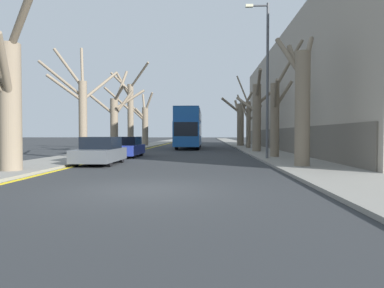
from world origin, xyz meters
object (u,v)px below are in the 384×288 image
Objects in this scene: street_tree_left_1 at (81,108)px; street_tree_right_4 at (240,122)px; street_tree_right_0 at (302,101)px; parked_car_0 at (100,151)px; street_tree_right_2 at (257,115)px; street_tree_right_3 at (248,120)px; street_tree_left_2 at (116,118)px; parked_car_1 at (127,147)px; street_tree_left_3 at (129,110)px; double_decker_bus at (189,126)px; lamp_post at (266,74)px; street_tree_left_0 at (7,94)px; street_tree_left_4 at (144,122)px; street_tree_right_1 at (276,115)px.

street_tree_left_1 is 1.05× the size of street_tree_right_4.
street_tree_right_0 is 1.66× the size of parked_car_0.
street_tree_right_3 is at bearing 89.12° from street_tree_right_2.
parked_car_1 is (2.21, -5.39, -2.29)m from street_tree_left_2.
street_tree_left_2 is at bearing -87.42° from street_tree_left_3.
parked_car_1 is at bearing 90.00° from parked_car_0.
street_tree_right_0 is 0.95× the size of street_tree_right_4.
double_decker_bus is 1.25× the size of lamp_post.
street_tree_left_1 is 14.57m from street_tree_right_2.
street_tree_left_0 reaches higher than street_tree_right_4.
parked_car_1 is at bearing -115.48° from street_tree_right_4.
lamp_post is (11.24, -7.90, 2.20)m from street_tree_left_2.
street_tree_left_0 is 0.93× the size of street_tree_right_3.
street_tree_right_0 is (12.35, -19.04, -0.98)m from street_tree_left_3.
street_tree_right_0 reaches higher than double_decker_bus.
parked_car_1 is at bearing 39.43° from street_tree_left_1.
street_tree_left_3 is at bearing 98.13° from parked_car_0.
street_tree_left_4 is 8.18m from double_decker_bus.
street_tree_left_2 is at bearing 88.50° from street_tree_left_1.
street_tree_right_0 is (12.06, -12.68, 0.12)m from street_tree_left_2.
street_tree_right_3 is (12.12, 23.50, -0.03)m from street_tree_left_0.
street_tree_left_2 is 13.76m from street_tree_right_1.
street_tree_left_1 reaches higher than parked_car_1.
street_tree_left_1 is 13.36m from street_tree_right_0.
parked_car_1 is at bearing -103.58° from double_decker_bus.
street_tree_left_3 is 0.92× the size of lamp_post.
parked_car_1 is (-9.84, -13.36, -2.44)m from street_tree_right_3.
street_tree_left_1 reaches higher than street_tree_left_4.
street_tree_right_3 is at bearing 33.50° from street_tree_left_2.
street_tree_left_0 is 8.16m from street_tree_left_1.
street_tree_right_1 is 1.71× the size of parked_car_1.
street_tree_right_1 is 21.37m from street_tree_right_4.
lamp_post is at bearing -72.08° from double_decker_bus.
street_tree_left_3 is at bearing 134.06° from street_tree_right_1.
parked_car_1 is at bearing 143.50° from street_tree_right_0.
parked_car_0 is at bearing -160.42° from lamp_post.
street_tree_right_4 is (12.07, 22.25, -0.06)m from street_tree_left_1.
street_tree_right_4 is 22.60m from parked_car_1.
lamp_post reaches higher than street_tree_right_0.
street_tree_right_2 is at bearing -24.83° from street_tree_left_3.
lamp_post is at bearing -62.88° from street_tree_left_4.
parked_car_0 is at bearing -129.46° from street_tree_right_2.
street_tree_left_0 reaches higher than street_tree_right_2.
street_tree_right_4 is at bearing 90.71° from street_tree_right_1.
street_tree_left_2 reaches higher than double_decker_bus.
street_tree_right_1 is (0.07, 6.20, -0.25)m from street_tree_right_0.
street_tree_left_0 is 1.12× the size of street_tree_right_0.
street_tree_left_4 is 1.58× the size of parked_car_1.
street_tree_left_0 reaches higher than street_tree_left_1.
street_tree_right_3 is 0.85× the size of lamp_post.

